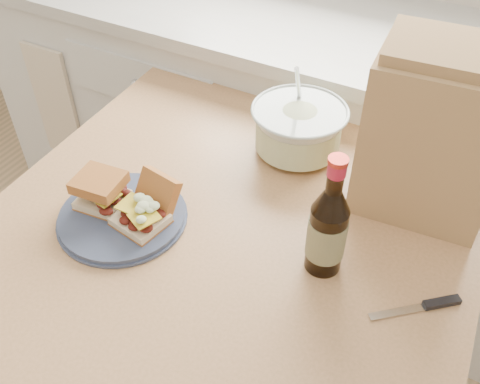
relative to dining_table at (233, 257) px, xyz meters
The scene contains 9 objects.
cabinet_run 0.79m from the dining_table, 96.96° to the left, with size 2.50×0.64×0.94m.
dining_table is the anchor object (origin of this frame).
plate 0.26m from the dining_table, 150.95° to the right, with size 0.26×0.26×0.02m, color #3A445F.
sandwich_left 0.32m from the dining_table, 157.61° to the right, with size 0.10×0.10×0.07m.
sandwich_right 0.24m from the dining_table, 147.02° to the right, with size 0.11×0.15×0.08m.
coleslaw_bowl 0.33m from the dining_table, 85.91° to the left, with size 0.23×0.23×0.22m.
beer_bottle 0.30m from the dining_table, ahead, with size 0.07×0.07×0.26m.
knife 0.44m from the dining_table, ahead, with size 0.14×0.12×0.01m.
paper_bag 0.49m from the dining_table, 35.81° to the left, with size 0.26×0.17×0.34m, color tan.
Camera 1 is at (0.49, 0.27, 1.61)m, focal length 40.00 mm.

